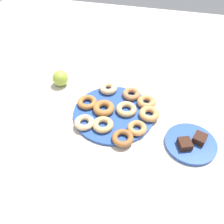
{
  "coord_description": "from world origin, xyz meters",
  "views": [
    {
      "loc": [
        -0.17,
        0.73,
        0.77
      ],
      "look_at": [
        0.0,
        0.03,
        0.04
      ],
      "focal_mm": 39.06,
      "sensor_mm": 36.0,
      "label": 1
    }
  ],
  "objects_px": {
    "donut_10": "(84,122)",
    "brownie_near": "(200,138)",
    "cake_plate": "(190,143)",
    "donut_4": "(104,108)",
    "donut_7": "(123,138)",
    "brownie_far": "(185,144)",
    "donut_3": "(87,102)",
    "donut_1": "(146,102)",
    "donut_0": "(137,128)",
    "donut_plate": "(114,113)",
    "donut_9": "(131,94)",
    "donut_8": "(149,114)",
    "donut_2": "(126,109)",
    "donut_5": "(108,88)",
    "apple": "(60,78)",
    "donut_6": "(103,125)"
  },
  "relations": [
    {
      "from": "donut_1",
      "to": "donut_3",
      "type": "distance_m",
      "value": 0.27
    },
    {
      "from": "brownie_near",
      "to": "apple",
      "type": "xyz_separation_m",
      "value": [
        0.67,
        -0.22,
        0.01
      ]
    },
    {
      "from": "donut_6",
      "to": "donut_5",
      "type": "bearing_deg",
      "value": -81.13
    },
    {
      "from": "donut_plate",
      "to": "donut_10",
      "type": "xyz_separation_m",
      "value": [
        0.1,
        0.1,
        0.02
      ]
    },
    {
      "from": "donut_plate",
      "to": "cake_plate",
      "type": "distance_m",
      "value": 0.34
    },
    {
      "from": "donut_9",
      "to": "cake_plate",
      "type": "relative_size",
      "value": 0.42
    },
    {
      "from": "donut_5",
      "to": "donut_9",
      "type": "bearing_deg",
      "value": 173.12
    },
    {
      "from": "donut_9",
      "to": "brownie_near",
      "type": "bearing_deg",
      "value": 146.81
    },
    {
      "from": "donut_10",
      "to": "apple",
      "type": "height_order",
      "value": "apple"
    },
    {
      "from": "donut_6",
      "to": "brownie_near",
      "type": "bearing_deg",
      "value": -177.48
    },
    {
      "from": "donut_9",
      "to": "brownie_far",
      "type": "height_order",
      "value": "brownie_far"
    },
    {
      "from": "cake_plate",
      "to": "donut_9",
      "type": "bearing_deg",
      "value": -37.99
    },
    {
      "from": "donut_4",
      "to": "donut_5",
      "type": "distance_m",
      "value": 0.14
    },
    {
      "from": "donut_7",
      "to": "brownie_near",
      "type": "bearing_deg",
      "value": -167.45
    },
    {
      "from": "donut_10",
      "to": "brownie_far",
      "type": "relative_size",
      "value": 1.64
    },
    {
      "from": "cake_plate",
      "to": "donut_4",
      "type": "bearing_deg",
      "value": -13.83
    },
    {
      "from": "donut_7",
      "to": "cake_plate",
      "type": "distance_m",
      "value": 0.27
    },
    {
      "from": "donut_1",
      "to": "donut_8",
      "type": "relative_size",
      "value": 0.96
    },
    {
      "from": "donut_10",
      "to": "donut_4",
      "type": "bearing_deg",
      "value": -119.32
    },
    {
      "from": "donut_3",
      "to": "brownie_far",
      "type": "distance_m",
      "value": 0.45
    },
    {
      "from": "donut_5",
      "to": "donut_6",
      "type": "height_order",
      "value": "donut_5"
    },
    {
      "from": "donut_2",
      "to": "brownie_near",
      "type": "relative_size",
      "value": 1.77
    },
    {
      "from": "donut_0",
      "to": "donut_7",
      "type": "xyz_separation_m",
      "value": [
        0.05,
        0.06,
        -0.0
      ]
    },
    {
      "from": "donut_0",
      "to": "donut_9",
      "type": "height_order",
      "value": "donut_9"
    },
    {
      "from": "donut_7",
      "to": "donut_10",
      "type": "distance_m",
      "value": 0.18
    },
    {
      "from": "donut_plate",
      "to": "donut_8",
      "type": "xyz_separation_m",
      "value": [
        -0.15,
        -0.01,
        0.02
      ]
    },
    {
      "from": "donut_plate",
      "to": "donut_2",
      "type": "bearing_deg",
      "value": -160.71
    },
    {
      "from": "donut_4",
      "to": "donut_7",
      "type": "bearing_deg",
      "value": 128.82
    },
    {
      "from": "donut_2",
      "to": "donut_8",
      "type": "xyz_separation_m",
      "value": [
        -0.1,
        0.01,
        0.0
      ]
    },
    {
      "from": "donut_4",
      "to": "donut_10",
      "type": "distance_m",
      "value": 0.12
    },
    {
      "from": "donut_4",
      "to": "donut_8",
      "type": "relative_size",
      "value": 1.07
    },
    {
      "from": "donut_6",
      "to": "brownie_near",
      "type": "height_order",
      "value": "brownie_near"
    },
    {
      "from": "donut_2",
      "to": "donut_7",
      "type": "bearing_deg",
      "value": 96.22
    },
    {
      "from": "donut_4",
      "to": "apple",
      "type": "xyz_separation_m",
      "value": [
        0.26,
        -0.14,
        0.01
      ]
    },
    {
      "from": "brownie_near",
      "to": "donut_5",
      "type": "bearing_deg",
      "value": -26.96
    },
    {
      "from": "donut_0",
      "to": "donut_10",
      "type": "bearing_deg",
      "value": 5.57
    },
    {
      "from": "donut_10",
      "to": "brownie_near",
      "type": "bearing_deg",
      "value": -177.16
    },
    {
      "from": "donut_6",
      "to": "donut_9",
      "type": "bearing_deg",
      "value": -109.95
    },
    {
      "from": "donut_1",
      "to": "donut_8",
      "type": "bearing_deg",
      "value": 107.01
    },
    {
      "from": "donut_4",
      "to": "donut_5",
      "type": "height_order",
      "value": "same"
    },
    {
      "from": "brownie_far",
      "to": "donut_3",
      "type": "bearing_deg",
      "value": -17.69
    },
    {
      "from": "donut_9",
      "to": "brownie_far",
      "type": "relative_size",
      "value": 1.64
    },
    {
      "from": "donut_7",
      "to": "apple",
      "type": "relative_size",
      "value": 1.1
    },
    {
      "from": "donut_3",
      "to": "donut_10",
      "type": "xyz_separation_m",
      "value": [
        -0.03,
        0.12,
        0.0
      ]
    },
    {
      "from": "donut_1",
      "to": "donut_7",
      "type": "bearing_deg",
      "value": 74.82
    },
    {
      "from": "donut_0",
      "to": "donut_6",
      "type": "xyz_separation_m",
      "value": [
        0.14,
        0.02,
        0.0
      ]
    },
    {
      "from": "donut_1",
      "to": "donut_7",
      "type": "distance_m",
      "value": 0.23
    },
    {
      "from": "donut_9",
      "to": "donut_10",
      "type": "relative_size",
      "value": 1.0
    },
    {
      "from": "donut_1",
      "to": "donut_5",
      "type": "bearing_deg",
      "value": -15.53
    },
    {
      "from": "donut_1",
      "to": "brownie_near",
      "type": "xyz_separation_m",
      "value": [
        -0.23,
        0.16,
        0.0
      ]
    }
  ]
}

